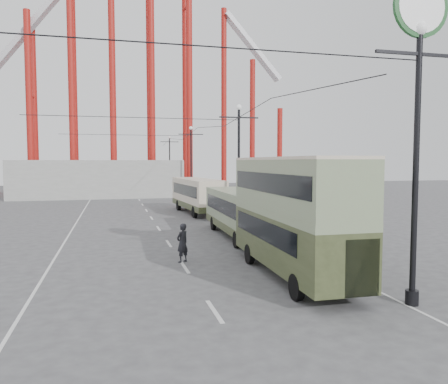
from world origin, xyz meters
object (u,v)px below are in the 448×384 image
object	(u,v)px
lamp_post_near	(419,68)
single_decker_green	(239,211)
single_decker_cream	(198,194)
double_decker_bus	(292,210)
pedestrian	(182,243)

from	to	relation	value
lamp_post_near	single_decker_green	size ratio (longest dim) A/B	1.04
lamp_post_near	single_decker_green	bearing A→B (deg)	97.68
single_decker_green	single_decker_cream	distance (m)	13.27
single_decker_cream	double_decker_bus	bearing A→B (deg)	-95.35
lamp_post_near	single_decker_green	world-z (taller)	lamp_post_near
single_decker_cream	pedestrian	world-z (taller)	single_decker_cream
double_decker_bus	single_decker_green	xyz separation A→B (m)	(0.57, 9.86, -1.15)
pedestrian	double_decker_bus	bearing A→B (deg)	101.00
single_decker_green	lamp_post_near	bearing A→B (deg)	-80.92
single_decker_cream	pedestrian	size ratio (longest dim) A/B	5.59
lamp_post_near	double_decker_bus	xyz separation A→B (m)	(-2.49, 4.37, -5.06)
double_decker_bus	single_decker_green	size ratio (longest dim) A/B	0.90
single_decker_green	single_decker_cream	xyz separation A→B (m)	(-0.19, 13.27, 0.15)
lamp_post_near	double_decker_bus	size ratio (longest dim) A/B	1.16
pedestrian	lamp_post_near	bearing A→B (deg)	92.47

